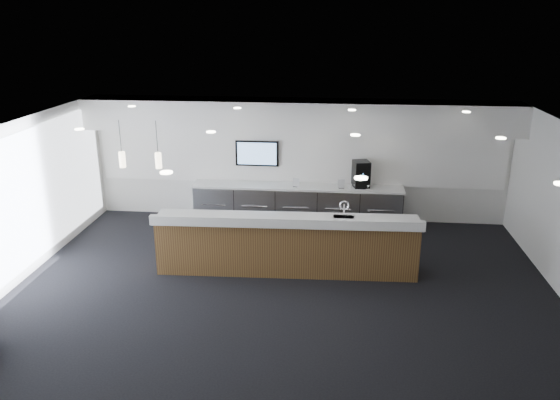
# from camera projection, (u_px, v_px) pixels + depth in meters

# --- Properties ---
(ground) EXTENTS (10.00, 10.00, 0.00)m
(ground) POSITION_uv_depth(u_px,v_px,m) (282.00, 293.00, 9.96)
(ground) COLOR black
(ground) RESTS_ON ground
(ceiling) EXTENTS (10.00, 8.00, 0.02)m
(ceiling) POSITION_uv_depth(u_px,v_px,m) (282.00, 132.00, 9.00)
(ceiling) COLOR black
(ceiling) RESTS_ON back_wall
(back_wall) EXTENTS (10.00, 0.02, 3.00)m
(back_wall) POSITION_uv_depth(u_px,v_px,m) (298.00, 159.00, 13.25)
(back_wall) COLOR white
(back_wall) RESTS_ON ground
(left_wall) EXTENTS (0.02, 8.00, 3.00)m
(left_wall) POSITION_uv_depth(u_px,v_px,m) (10.00, 207.00, 9.97)
(left_wall) COLOR white
(left_wall) RESTS_ON ground
(soffit_bulkhead) EXTENTS (10.00, 0.90, 0.70)m
(soffit_bulkhead) POSITION_uv_depth(u_px,v_px,m) (298.00, 116.00, 12.46)
(soffit_bulkhead) COLOR white
(soffit_bulkhead) RESTS_ON back_wall
(alcove_panel) EXTENTS (9.80, 0.06, 1.40)m
(alcove_panel) POSITION_uv_depth(u_px,v_px,m) (298.00, 156.00, 13.19)
(alcove_panel) COLOR white
(alcove_panel) RESTS_ON back_wall
(window_blinds_wall) EXTENTS (0.04, 7.36, 2.55)m
(window_blinds_wall) POSITION_uv_depth(u_px,v_px,m) (12.00, 207.00, 9.97)
(window_blinds_wall) COLOR silver
(window_blinds_wall) RESTS_ON left_wall
(back_credenza) EXTENTS (5.06, 0.66, 0.95)m
(back_credenza) POSITION_uv_depth(u_px,v_px,m) (297.00, 204.00, 13.24)
(back_credenza) COLOR gray
(back_credenza) RESTS_ON ground
(wall_tv) EXTENTS (1.05, 0.08, 0.62)m
(wall_tv) POSITION_uv_depth(u_px,v_px,m) (257.00, 153.00, 13.21)
(wall_tv) COLOR black
(wall_tv) RESTS_ON back_wall
(pendant_left) EXTENTS (0.12, 0.12, 0.30)m
(pendant_left) POSITION_uv_depth(u_px,v_px,m) (159.00, 160.00, 10.23)
(pendant_left) COLOR #FFECC6
(pendant_left) RESTS_ON ceiling
(pendant_right) EXTENTS (0.12, 0.12, 0.30)m
(pendant_right) POSITION_uv_depth(u_px,v_px,m) (123.00, 159.00, 10.30)
(pendant_right) COLOR #FFECC6
(pendant_right) RESTS_ON ceiling
(ceiling_can_lights) EXTENTS (7.00, 5.00, 0.02)m
(ceiling_can_lights) POSITION_uv_depth(u_px,v_px,m) (282.00, 133.00, 9.01)
(ceiling_can_lights) COLOR white
(ceiling_can_lights) RESTS_ON ceiling
(service_counter) EXTENTS (5.15, 1.03, 1.49)m
(service_counter) POSITION_uv_depth(u_px,v_px,m) (287.00, 244.00, 10.67)
(service_counter) COLOR #4F311A
(service_counter) RESTS_ON ground
(coffee_machine) EXTENTS (0.44, 0.52, 0.63)m
(coffee_machine) POSITION_uv_depth(u_px,v_px,m) (361.00, 174.00, 12.90)
(coffee_machine) COLOR black
(coffee_machine) RESTS_ON back_credenza
(info_sign_left) EXTENTS (0.16, 0.06, 0.22)m
(info_sign_left) POSITION_uv_depth(u_px,v_px,m) (296.00, 183.00, 12.94)
(info_sign_left) COLOR silver
(info_sign_left) RESTS_ON back_credenza
(info_sign_right) EXTENTS (0.16, 0.05, 0.22)m
(info_sign_right) POSITION_uv_depth(u_px,v_px,m) (341.00, 184.00, 12.83)
(info_sign_right) COLOR silver
(info_sign_right) RESTS_ON back_credenza
(cup_0) EXTENTS (0.10, 0.10, 0.10)m
(cup_0) POSITION_uv_depth(u_px,v_px,m) (368.00, 187.00, 12.84)
(cup_0) COLOR white
(cup_0) RESTS_ON back_credenza
(cup_1) EXTENTS (0.14, 0.14, 0.10)m
(cup_1) POSITION_uv_depth(u_px,v_px,m) (362.00, 186.00, 12.86)
(cup_1) COLOR white
(cup_1) RESTS_ON back_credenza
(cup_2) EXTENTS (0.13, 0.13, 0.10)m
(cup_2) POSITION_uv_depth(u_px,v_px,m) (356.00, 186.00, 12.87)
(cup_2) COLOR white
(cup_2) RESTS_ON back_credenza
(cup_3) EXTENTS (0.13, 0.13, 0.10)m
(cup_3) POSITION_uv_depth(u_px,v_px,m) (350.00, 186.00, 12.89)
(cup_3) COLOR white
(cup_3) RESTS_ON back_credenza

